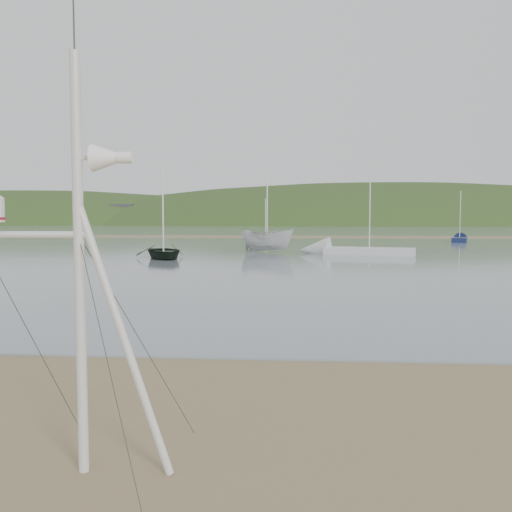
# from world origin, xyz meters

# --- Properties ---
(ground) EXTENTS (560.00, 560.00, 0.00)m
(ground) POSITION_xyz_m (0.00, 0.00, 0.00)
(ground) COLOR olive
(ground) RESTS_ON ground
(water) EXTENTS (560.00, 256.00, 0.04)m
(water) POSITION_xyz_m (0.00, 132.00, 0.02)
(water) COLOR slate
(water) RESTS_ON ground
(sandbar) EXTENTS (560.00, 7.00, 0.07)m
(sandbar) POSITION_xyz_m (0.00, 70.00, 0.07)
(sandbar) COLOR olive
(sandbar) RESTS_ON water
(hill_ridge) EXTENTS (620.00, 180.00, 80.00)m
(hill_ridge) POSITION_xyz_m (18.52, 235.00, -19.70)
(hill_ridge) COLOR #253C18
(hill_ridge) RESTS_ON ground
(far_cottages) EXTENTS (294.40, 6.30, 8.00)m
(far_cottages) POSITION_xyz_m (3.00, 196.00, 4.00)
(far_cottages) COLOR white
(far_cottages) RESTS_ON ground
(mast_rig) EXTENTS (2.32, 2.48, 5.25)m
(mast_rig) POSITION_xyz_m (0.64, -0.60, 1.27)
(mast_rig) COLOR silver
(mast_rig) RESTS_ON ground
(boat_dark) EXTENTS (3.24, 2.10, 4.40)m
(boat_dark) POSITION_xyz_m (-5.57, 28.49, 2.24)
(boat_dark) COLOR black
(boat_dark) RESTS_ON water
(boat_white) EXTENTS (2.49, 2.48, 4.75)m
(boat_white) POSITION_xyz_m (0.78, 35.68, 2.41)
(boat_white) COLOR silver
(boat_white) RESTS_ON water
(sailboat_white_near) EXTENTS (8.54, 4.22, 8.20)m
(sailboat_white_near) POSITION_xyz_m (5.97, 33.94, 0.30)
(sailboat_white_near) COLOR silver
(sailboat_white_near) RESTS_ON ground
(sailboat_dark_mid) EXTENTS (4.64, 4.30, 5.13)m
(sailboat_dark_mid) POSITION_xyz_m (0.57, 53.88, 0.30)
(sailboat_dark_mid) COLOR black
(sailboat_dark_mid) RESTS_ON ground
(sailboat_blue_far) EXTENTS (3.36, 6.26, 6.10)m
(sailboat_blue_far) POSITION_xyz_m (21.49, 56.46, 0.30)
(sailboat_blue_far) COLOR #131D43
(sailboat_blue_far) RESTS_ON ground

